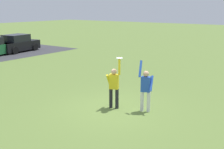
# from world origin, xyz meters

# --- Properties ---
(ground_plane) EXTENTS (120.00, 120.00, 0.00)m
(ground_plane) POSITION_xyz_m (0.00, 0.00, 0.00)
(ground_plane) COLOR olive
(person_catcher) EXTENTS (0.48, 0.59, 2.08)m
(person_catcher) POSITION_xyz_m (0.11, 0.11, 0.98)
(person_catcher) COLOR black
(person_catcher) RESTS_ON ground_plane
(person_defender) EXTENTS (0.55, 0.63, 2.04)m
(person_defender) POSITION_xyz_m (0.50, -1.13, 0.98)
(person_defender) COLOR silver
(person_defender) RESTS_ON ground_plane
(frisbee_disc) EXTENTS (0.25, 0.25, 0.02)m
(frisbee_disc) POSITION_xyz_m (0.17, -0.11, 2.09)
(frisbee_disc) COLOR white
(frisbee_disc) RESTS_ON person_catcher
(parked_car_black) EXTENTS (4.31, 2.46, 1.59)m
(parked_car_black) POSITION_xyz_m (7.39, 16.16, 0.73)
(parked_car_black) COLOR black
(parked_car_black) RESTS_ON ground_plane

